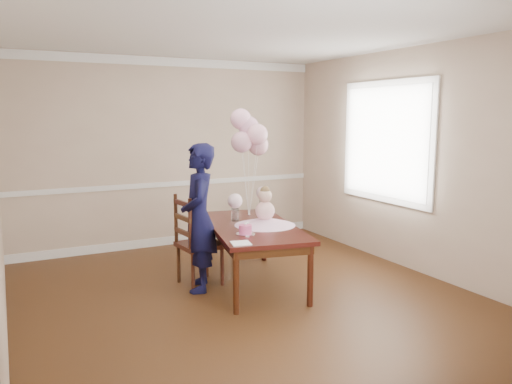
% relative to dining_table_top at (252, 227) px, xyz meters
% --- Properties ---
extents(floor, '(4.50, 5.00, 0.00)m').
position_rel_dining_table_top_xyz_m(floor, '(-0.26, -0.42, -0.65)').
color(floor, '#311B0C').
rests_on(floor, ground).
extents(ceiling, '(4.50, 5.00, 0.02)m').
position_rel_dining_table_top_xyz_m(ceiling, '(-0.26, -0.42, 2.05)').
color(ceiling, silver).
rests_on(ceiling, wall_back).
extents(wall_back, '(4.50, 0.02, 2.70)m').
position_rel_dining_table_top_xyz_m(wall_back, '(-0.26, 2.08, 0.70)').
color(wall_back, tan).
rests_on(wall_back, floor).
extents(wall_front, '(4.50, 0.02, 2.70)m').
position_rel_dining_table_top_xyz_m(wall_front, '(-0.26, -2.92, 0.70)').
color(wall_front, tan).
rests_on(wall_front, floor).
extents(wall_right, '(0.02, 5.00, 2.70)m').
position_rel_dining_table_top_xyz_m(wall_right, '(1.99, -0.42, 0.70)').
color(wall_right, tan).
rests_on(wall_right, floor).
extents(chair_rail_trim, '(4.50, 0.02, 0.07)m').
position_rel_dining_table_top_xyz_m(chair_rail_trim, '(-0.26, 2.07, 0.25)').
color(chair_rail_trim, silver).
rests_on(chair_rail_trim, wall_back).
extents(crown_molding, '(4.50, 0.02, 0.12)m').
position_rel_dining_table_top_xyz_m(crown_molding, '(-0.26, 2.07, 1.98)').
color(crown_molding, white).
rests_on(crown_molding, wall_back).
extents(baseboard_trim, '(4.50, 0.02, 0.12)m').
position_rel_dining_table_top_xyz_m(baseboard_trim, '(-0.26, 2.07, -0.59)').
color(baseboard_trim, silver).
rests_on(baseboard_trim, floor).
extents(window_frame, '(0.02, 1.66, 1.56)m').
position_rel_dining_table_top_xyz_m(window_frame, '(1.97, 0.08, 0.90)').
color(window_frame, white).
rests_on(window_frame, wall_right).
extents(window_blinds, '(0.01, 1.50, 1.40)m').
position_rel_dining_table_top_xyz_m(window_blinds, '(1.95, 0.08, 0.90)').
color(window_blinds, silver).
rests_on(window_blinds, wall_right).
extents(dining_table_top, '(1.25, 1.95, 0.04)m').
position_rel_dining_table_top_xyz_m(dining_table_top, '(0.00, 0.00, 0.00)').
color(dining_table_top, black).
rests_on(dining_table_top, table_leg_fl).
extents(table_apron, '(1.14, 1.84, 0.09)m').
position_rel_dining_table_top_xyz_m(table_apron, '(-0.00, 0.00, -0.07)').
color(table_apron, black).
rests_on(table_apron, table_leg_fl).
extents(table_leg_fl, '(0.07, 0.07, 0.63)m').
position_rel_dining_table_top_xyz_m(table_leg_fl, '(-0.54, -0.73, -0.34)').
color(table_leg_fl, black).
rests_on(table_leg_fl, floor).
extents(table_leg_fr, '(0.07, 0.07, 0.63)m').
position_rel_dining_table_top_xyz_m(table_leg_fr, '(0.20, -0.89, -0.34)').
color(table_leg_fr, black).
rests_on(table_leg_fr, floor).
extents(table_leg_bl, '(0.07, 0.07, 0.63)m').
position_rel_dining_table_top_xyz_m(table_leg_bl, '(-0.20, 0.89, -0.34)').
color(table_leg_bl, black).
rests_on(table_leg_bl, floor).
extents(table_leg_br, '(0.07, 0.07, 0.63)m').
position_rel_dining_table_top_xyz_m(table_leg_br, '(0.54, 0.73, -0.34)').
color(table_leg_br, black).
rests_on(table_leg_br, floor).
extents(baby_skirt, '(0.81, 0.81, 0.09)m').
position_rel_dining_table_top_xyz_m(baby_skirt, '(0.12, -0.07, 0.07)').
color(baby_skirt, '#E6A9D1').
rests_on(baby_skirt, dining_table_top).
extents(baby_torso, '(0.22, 0.22, 0.22)m').
position_rel_dining_table_top_xyz_m(baby_torso, '(0.12, -0.07, 0.18)').
color(baby_torso, pink).
rests_on(baby_torso, baby_skirt).
extents(baby_head, '(0.15, 0.15, 0.15)m').
position_rel_dining_table_top_xyz_m(baby_head, '(0.12, -0.07, 0.36)').
color(baby_head, '#D3AA92').
rests_on(baby_head, baby_torso).
extents(baby_hair, '(0.11, 0.11, 0.11)m').
position_rel_dining_table_top_xyz_m(baby_hair, '(0.12, -0.07, 0.41)').
color(baby_hair, brown).
rests_on(baby_hair, baby_head).
extents(cake_platter, '(0.23, 0.23, 0.01)m').
position_rel_dining_table_top_xyz_m(cake_platter, '(-0.26, -0.36, 0.03)').
color(cake_platter, silver).
rests_on(cake_platter, dining_table_top).
extents(birthday_cake, '(0.16, 0.16, 0.09)m').
position_rel_dining_table_top_xyz_m(birthday_cake, '(-0.26, -0.36, 0.07)').
color(birthday_cake, '#DA4586').
rests_on(birthday_cake, cake_platter).
extents(cake_flower_a, '(0.03, 0.03, 0.03)m').
position_rel_dining_table_top_xyz_m(cake_flower_a, '(-0.26, -0.36, 0.13)').
color(cake_flower_a, white).
rests_on(cake_flower_a, birthday_cake).
extents(cake_flower_b, '(0.03, 0.03, 0.03)m').
position_rel_dining_table_top_xyz_m(cake_flower_b, '(-0.23, -0.35, 0.13)').
color(cake_flower_b, white).
rests_on(cake_flower_b, birthday_cake).
extents(rose_vase_near, '(0.11, 0.11, 0.14)m').
position_rel_dining_table_top_xyz_m(rose_vase_near, '(-0.08, 0.29, 0.09)').
color(rose_vase_near, silver).
rests_on(rose_vase_near, dining_table_top).
extents(roses_near, '(0.17, 0.17, 0.17)m').
position_rel_dining_table_top_xyz_m(roses_near, '(-0.08, 0.29, 0.26)').
color(roses_near, silver).
rests_on(roses_near, rose_vase_near).
extents(rose_vase_far, '(0.11, 0.11, 0.14)m').
position_rel_dining_table_top_xyz_m(rose_vase_far, '(0.49, 0.68, 0.09)').
color(rose_vase_far, white).
rests_on(rose_vase_far, dining_table_top).
extents(roses_far, '(0.17, 0.17, 0.17)m').
position_rel_dining_table_top_xyz_m(roses_far, '(0.49, 0.68, 0.26)').
color(roses_far, silver).
rests_on(roses_far, rose_vase_far).
extents(napkin, '(0.21, 0.21, 0.01)m').
position_rel_dining_table_top_xyz_m(napkin, '(-0.47, -0.68, 0.03)').
color(napkin, white).
rests_on(napkin, dining_table_top).
extents(balloon_weight, '(0.04, 0.04, 0.02)m').
position_rel_dining_table_top_xyz_m(balloon_weight, '(0.19, 0.47, 0.03)').
color(balloon_weight, silver).
rests_on(balloon_weight, dining_table_top).
extents(balloon_a, '(0.25, 0.25, 0.25)m').
position_rel_dining_table_top_xyz_m(balloon_a, '(0.10, 0.48, 0.92)').
color(balloon_a, '#D798B0').
rests_on(balloon_a, balloon_ribbon_a).
extents(balloon_b, '(0.25, 0.25, 0.25)m').
position_rel_dining_table_top_xyz_m(balloon_b, '(0.27, 0.40, 1.01)').
color(balloon_b, '#FEB4CB').
rests_on(balloon_b, balloon_ribbon_b).
extents(balloon_c, '(0.25, 0.25, 0.25)m').
position_rel_dining_table_top_xyz_m(balloon_c, '(0.23, 0.55, 1.10)').
color(balloon_c, '#D798B9').
rests_on(balloon_c, balloon_ribbon_c).
extents(balloon_d, '(0.25, 0.25, 0.25)m').
position_rel_dining_table_top_xyz_m(balloon_d, '(0.14, 0.59, 1.19)').
color(balloon_d, '#FDB3D7').
rests_on(balloon_d, balloon_ribbon_d).
extents(balloon_e, '(0.25, 0.25, 0.25)m').
position_rel_dining_table_top_xyz_m(balloon_e, '(0.34, 0.51, 0.88)').
color(balloon_e, '#DC9CAA').
rests_on(balloon_e, balloon_ribbon_e).
extents(balloon_ribbon_a, '(0.08, 0.02, 0.75)m').
position_rel_dining_table_top_xyz_m(balloon_ribbon_a, '(0.15, 0.48, 0.41)').
color(balloon_ribbon_a, white).
rests_on(balloon_ribbon_a, balloon_weight).
extents(balloon_ribbon_b, '(0.08, 0.07, 0.84)m').
position_rel_dining_table_top_xyz_m(balloon_ribbon_b, '(0.23, 0.43, 0.45)').
color(balloon_ribbon_b, silver).
rests_on(balloon_ribbon_b, balloon_weight).
extents(balloon_ribbon_c, '(0.04, 0.08, 0.93)m').
position_rel_dining_table_top_xyz_m(balloon_ribbon_c, '(0.21, 0.51, 0.50)').
color(balloon_ribbon_c, white).
rests_on(balloon_ribbon_c, balloon_weight).
extents(balloon_ribbon_d, '(0.06, 0.11, 1.02)m').
position_rel_dining_table_top_xyz_m(balloon_ribbon_d, '(0.17, 0.53, 0.54)').
color(balloon_ribbon_d, white).
rests_on(balloon_ribbon_d, balloon_weight).
extents(balloon_ribbon_e, '(0.14, 0.04, 0.70)m').
position_rel_dining_table_top_xyz_m(balloon_ribbon_e, '(0.26, 0.49, 0.39)').
color(balloon_ribbon_e, white).
rests_on(balloon_ribbon_e, balloon_weight).
extents(dining_chair_seat, '(0.49, 0.49, 0.05)m').
position_rel_dining_table_top_xyz_m(dining_chair_seat, '(-0.54, 0.24, -0.20)').
color(dining_chair_seat, '#34140E').
rests_on(dining_chair_seat, chair_leg_fl).
extents(chair_leg_fl, '(0.04, 0.04, 0.43)m').
position_rel_dining_table_top_xyz_m(chair_leg_fl, '(-0.70, 0.04, -0.44)').
color(chair_leg_fl, black).
rests_on(chair_leg_fl, floor).
extents(chair_leg_fr, '(0.04, 0.04, 0.43)m').
position_rel_dining_table_top_xyz_m(chair_leg_fr, '(-0.34, 0.08, -0.44)').
color(chair_leg_fr, '#39170F').
rests_on(chair_leg_fr, floor).
extents(chair_leg_bl, '(0.04, 0.04, 0.43)m').
position_rel_dining_table_top_xyz_m(chair_leg_bl, '(-0.74, 0.40, -0.44)').
color(chair_leg_bl, '#32190D').
rests_on(chair_leg_bl, floor).
extents(chair_leg_br, '(0.04, 0.04, 0.43)m').
position_rel_dining_table_top_xyz_m(chair_leg_br, '(-0.38, 0.44, -0.44)').
color(chair_leg_br, '#33170D').
rests_on(chair_leg_br, floor).
extents(chair_back_post_l, '(0.04, 0.04, 0.56)m').
position_rel_dining_table_top_xyz_m(chair_back_post_l, '(-0.72, 0.04, 0.09)').
color(chair_back_post_l, '#35160E').
rests_on(chair_back_post_l, dining_chair_seat).
extents(chair_back_post_r, '(0.04, 0.04, 0.56)m').
position_rel_dining_table_top_xyz_m(chair_back_post_r, '(-0.76, 0.40, 0.09)').
color(chair_back_post_r, '#34190E').
rests_on(chair_back_post_r, dining_chair_seat).
extents(chair_slat_low, '(0.08, 0.40, 0.05)m').
position_rel_dining_table_top_xyz_m(chair_slat_low, '(-0.74, 0.22, -0.03)').
color(chair_slat_low, '#381A0F').
rests_on(chair_slat_low, dining_chair_seat).
extents(chair_slat_mid, '(0.08, 0.40, 0.05)m').
position_rel_dining_table_top_xyz_m(chair_slat_mid, '(-0.74, 0.22, 0.13)').
color(chair_slat_mid, '#3E2110').
rests_on(chair_slat_mid, dining_chair_seat).
extents(chair_slat_top, '(0.08, 0.40, 0.05)m').
position_rel_dining_table_top_xyz_m(chair_slat_top, '(-0.74, 0.22, 0.29)').
color(chair_slat_top, '#35130E').
rests_on(chair_slat_top, dining_chair_seat).
extents(woman, '(0.55, 0.68, 1.60)m').
position_rel_dining_table_top_xyz_m(woman, '(-0.60, 0.08, 0.15)').
color(woman, black).
rests_on(woman, floor).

